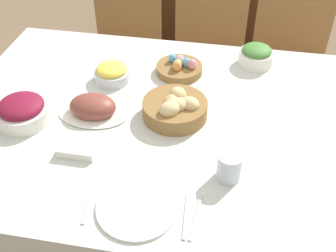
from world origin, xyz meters
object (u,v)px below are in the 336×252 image
object	(u,v)px
bread_basket	(175,107)
beet_salad_bowl	(22,111)
chair_far_right	(288,54)
ham_platter	(93,108)
fork	(90,201)
chair_far_left	(122,39)
knife	(186,215)
dinner_plate	(137,207)
chair_far_center	(206,46)
egg_basket	(180,67)
pineapple_bowl	(112,73)
drinking_cup	(229,167)
green_salad_bowl	(256,55)
spoon	(196,217)
sideboard	(226,1)
butter_dish	(78,149)

from	to	relation	value
bread_basket	beet_salad_bowl	size ratio (longest dim) A/B	1.23
chair_far_right	ham_platter	world-z (taller)	chair_far_right
ham_platter	fork	distance (m)	0.44
fork	chair_far_left	bearing A→B (deg)	97.41
knife	dinner_plate	bearing A→B (deg)	175.55
bread_basket	ham_platter	distance (m)	0.32
chair_far_center	chair_far_left	xyz separation A→B (m)	(-0.51, -0.00, 0.00)
chair_far_left	egg_basket	xyz separation A→B (m)	(0.45, -0.62, 0.24)
dinner_plate	fork	world-z (taller)	dinner_plate
chair_far_right	pineapple_bowl	world-z (taller)	chair_far_right
egg_basket	beet_salad_bowl	bearing A→B (deg)	-140.58
ham_platter	knife	world-z (taller)	ham_platter
drinking_cup	egg_basket	bearing A→B (deg)	113.52
green_salad_bowl	beet_salad_bowl	bearing A→B (deg)	-146.40
chair_far_left	beet_salad_bowl	bearing A→B (deg)	-88.53
fork	spoon	bearing A→B (deg)	-4.45
chair_far_right	green_salad_bowl	world-z (taller)	chair_far_right
drinking_cup	sideboard	bearing A→B (deg)	93.95
chair_far_left	butter_dish	world-z (taller)	chair_far_left
ham_platter	knife	distance (m)	0.60
butter_dish	spoon	bearing A→B (deg)	-24.58
chair_far_left	sideboard	xyz separation A→B (m)	(0.56, 0.77, -0.05)
egg_basket	knife	xyz separation A→B (m)	(0.14, -0.76, -0.02)
butter_dish	ham_platter	bearing A→B (deg)	94.36
drinking_cup	bread_basket	bearing A→B (deg)	128.47
green_salad_bowl	sideboard	bearing A→B (deg)	99.26
egg_basket	dinner_plate	world-z (taller)	egg_basket
chair_far_center	green_salad_bowl	bearing A→B (deg)	-58.49
chair_far_left	egg_basket	distance (m)	0.80
sideboard	pineapple_bowl	xyz separation A→B (m)	(-0.39, -1.50, 0.29)
dinner_plate	spoon	xyz separation A→B (m)	(0.18, 0.00, -0.00)
ham_platter	chair_far_center	bearing A→B (deg)	70.64
knife	butter_dish	distance (m)	0.45
dinner_plate	drinking_cup	world-z (taller)	drinking_cup
knife	butter_dish	world-z (taller)	butter_dish
chair_far_center	sideboard	bearing A→B (deg)	88.97
drinking_cup	butter_dish	world-z (taller)	drinking_cup
beet_salad_bowl	drinking_cup	size ratio (longest dim) A/B	2.09
chair_far_left	chair_far_right	bearing A→B (deg)	5.70
ham_platter	green_salad_bowl	bearing A→B (deg)	38.27
dinner_plate	chair_far_left	bearing A→B (deg)	107.63
ham_platter	pineapple_bowl	world-z (taller)	same
butter_dish	green_salad_bowl	bearing A→B (deg)	49.83
dinner_plate	beet_salad_bowl	bearing A→B (deg)	147.38
ham_platter	fork	world-z (taller)	ham_platter
egg_basket	green_salad_bowl	world-z (taller)	green_salad_bowl
chair_far_left	bread_basket	world-z (taller)	chair_far_left
knife	sideboard	bearing A→B (deg)	86.23
bread_basket	green_salad_bowl	world-z (taller)	bread_basket
green_salad_bowl	spoon	size ratio (longest dim) A/B	0.88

